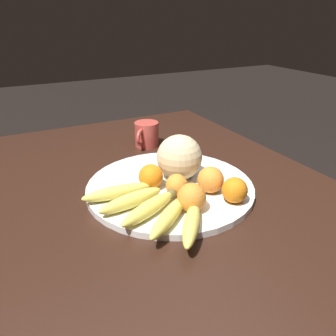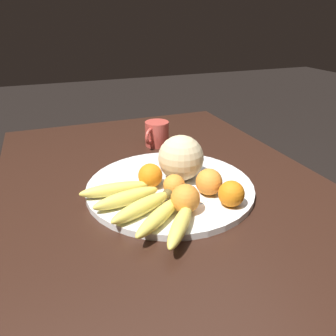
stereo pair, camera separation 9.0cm
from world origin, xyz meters
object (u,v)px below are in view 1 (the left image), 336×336
banana_bunch (149,207)px  orange_front_left (151,176)px  orange_mid_center (210,180)px  produce_tag (196,193)px  fruit_bowl (168,186)px  orange_front_right (192,197)px  orange_back_left (235,190)px  orange_back_right (177,185)px  ceramic_mug (146,134)px  kitchen_table (170,219)px  melon (179,157)px

banana_bunch → orange_front_left: 0.13m
orange_mid_center → produce_tag: bearing=-100.2°
fruit_bowl → produce_tag: (0.08, 0.04, 0.01)m
orange_front_right → orange_back_left: size_ratio=1.08×
fruit_bowl → orange_back_right: orange_back_right is taller
banana_bunch → orange_front_right: (0.03, 0.10, 0.02)m
orange_back_left → orange_back_right: size_ratio=1.13×
ceramic_mug → orange_back_right: bearing=-12.5°
kitchen_table → banana_bunch: (0.11, -0.11, 0.14)m
orange_mid_center → produce_tag: (-0.01, -0.04, -0.03)m
orange_front_left → orange_back_left: (0.16, 0.16, -0.00)m
banana_bunch → orange_back_left: 0.22m
kitchen_table → banana_bunch: size_ratio=4.54×
orange_front_right → banana_bunch: bearing=-107.5°
banana_bunch → produce_tag: (-0.03, 0.15, -0.02)m
orange_front_left → produce_tag: size_ratio=0.70×
melon → ceramic_mug: (-0.32, 0.04, -0.04)m
orange_mid_center → produce_tag: 0.05m
fruit_bowl → orange_mid_center: size_ratio=6.60×
fruit_bowl → ceramic_mug: (-0.34, 0.08, 0.04)m
melon → produce_tag: melon is taller
banana_bunch → fruit_bowl: bearing=-158.4°
kitchen_table → melon: 0.19m
ceramic_mug → kitchen_table: bearing=-12.9°
melon → produce_tag: 0.12m
orange_mid_center → ceramic_mug: ceramic_mug is taller
fruit_bowl → orange_front_left: size_ratio=6.94×
orange_back_left → orange_front_right: bearing=-97.1°
banana_bunch → kitchen_table: bearing=-160.6°
orange_back_right → ceramic_mug: 0.41m
fruit_bowl → orange_front_left: 0.07m
banana_bunch → orange_front_left: (-0.12, 0.06, 0.01)m
ceramic_mug → orange_mid_center: bearing=-0.2°
produce_tag → orange_front_right: bearing=-43.3°
kitchen_table → fruit_bowl: fruit_bowl is taller
kitchen_table → fruit_bowl: (-0.00, -0.00, 0.11)m
orange_front_right → produce_tag: bearing=140.5°
kitchen_table → orange_front_left: size_ratio=20.84×
orange_front_left → produce_tag: (0.09, 0.09, -0.03)m
fruit_bowl → banana_bunch: size_ratio=1.51×
orange_back_left → produce_tag: 0.11m
orange_front_left → orange_back_right: bearing=33.3°
melon → orange_back_left: size_ratio=1.98×
kitchen_table → orange_back_right: bearing=-10.5°
melon → orange_front_left: bearing=-80.4°
orange_front_right → ceramic_mug: (-0.49, 0.09, -0.01)m
orange_front_left → ceramic_mug: ceramic_mug is taller
orange_back_left → ceramic_mug: (-0.50, -0.02, -0.00)m
fruit_bowl → produce_tag: bearing=26.6°
kitchen_table → orange_front_right: bearing=-6.2°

